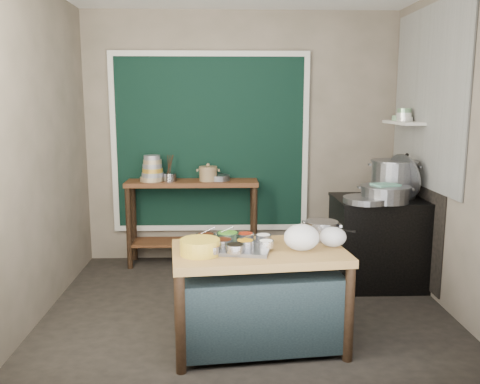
{
  "coord_description": "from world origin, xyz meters",
  "views": [
    {
      "loc": [
        -0.21,
        -4.28,
        1.81
      ],
      "look_at": [
        -0.05,
        0.25,
        1.0
      ],
      "focal_mm": 38.0,
      "sensor_mm": 36.0,
      "label": 1
    }
  ],
  "objects_px": {
    "stove_block": "(380,243)",
    "stock_pot": "(394,179)",
    "prep_table": "(258,298)",
    "saucepan": "(322,230)",
    "condiment_tray": "(232,247)",
    "yellow_basin": "(200,247)",
    "utensil_cup": "(170,177)",
    "steamer": "(385,194)",
    "back_counter": "(193,222)",
    "ceramic_crock": "(208,175)"
  },
  "relations": [
    {
      "from": "stove_block",
      "to": "back_counter",
      "type": "bearing_deg",
      "value": 158.98
    },
    {
      "from": "back_counter",
      "to": "saucepan",
      "type": "distance_m",
      "value": 2.1
    },
    {
      "from": "condiment_tray",
      "to": "stock_pot",
      "type": "height_order",
      "value": "stock_pot"
    },
    {
      "from": "yellow_basin",
      "to": "prep_table",
      "type": "bearing_deg",
      "value": 15.34
    },
    {
      "from": "saucepan",
      "to": "stock_pot",
      "type": "height_order",
      "value": "stock_pot"
    },
    {
      "from": "stove_block",
      "to": "utensil_cup",
      "type": "relative_size",
      "value": 6.04
    },
    {
      "from": "prep_table",
      "to": "saucepan",
      "type": "distance_m",
      "value": 0.72
    },
    {
      "from": "yellow_basin",
      "to": "saucepan",
      "type": "height_order",
      "value": "saucepan"
    },
    {
      "from": "prep_table",
      "to": "ceramic_crock",
      "type": "height_order",
      "value": "ceramic_crock"
    },
    {
      "from": "back_counter",
      "to": "stock_pot",
      "type": "relative_size",
      "value": 3.11
    },
    {
      "from": "stove_block",
      "to": "ceramic_crock",
      "type": "distance_m",
      "value": 1.95
    },
    {
      "from": "stove_block",
      "to": "saucepan",
      "type": "relative_size",
      "value": 3.41
    },
    {
      "from": "back_counter",
      "to": "stock_pot",
      "type": "height_order",
      "value": "stock_pot"
    },
    {
      "from": "condiment_tray",
      "to": "stock_pot",
      "type": "distance_m",
      "value": 2.12
    },
    {
      "from": "utensil_cup",
      "to": "condiment_tray",
      "type": "bearing_deg",
      "value": -71.72
    },
    {
      "from": "steamer",
      "to": "stove_block",
      "type": "bearing_deg",
      "value": 79.34
    },
    {
      "from": "saucepan",
      "to": "steamer",
      "type": "relative_size",
      "value": 0.55
    },
    {
      "from": "stove_block",
      "to": "steamer",
      "type": "distance_m",
      "value": 0.57
    },
    {
      "from": "condiment_tray",
      "to": "yellow_basin",
      "type": "bearing_deg",
      "value": -151.56
    },
    {
      "from": "utensil_cup",
      "to": "steamer",
      "type": "relative_size",
      "value": 0.31
    },
    {
      "from": "yellow_basin",
      "to": "saucepan",
      "type": "relative_size",
      "value": 1.07
    },
    {
      "from": "stove_block",
      "to": "steamer",
      "type": "relative_size",
      "value": 1.89
    },
    {
      "from": "back_counter",
      "to": "ceramic_crock",
      "type": "relative_size",
      "value": 6.92
    },
    {
      "from": "saucepan",
      "to": "back_counter",
      "type": "bearing_deg",
      "value": 146.23
    },
    {
      "from": "steamer",
      "to": "utensil_cup",
      "type": "bearing_deg",
      "value": 157.2
    },
    {
      "from": "saucepan",
      "to": "stock_pot",
      "type": "relative_size",
      "value": 0.57
    },
    {
      "from": "prep_table",
      "to": "yellow_basin",
      "type": "height_order",
      "value": "yellow_basin"
    },
    {
      "from": "prep_table",
      "to": "back_counter",
      "type": "xyz_separation_m",
      "value": [
        -0.6,
        2.0,
        0.1
      ]
    },
    {
      "from": "saucepan",
      "to": "ceramic_crock",
      "type": "height_order",
      "value": "ceramic_crock"
    },
    {
      "from": "saucepan",
      "to": "utensil_cup",
      "type": "bearing_deg",
      "value": 152.02
    },
    {
      "from": "stove_block",
      "to": "steamer",
      "type": "xyz_separation_m",
      "value": [
        -0.04,
        -0.19,
        0.53
      ]
    },
    {
      "from": "back_counter",
      "to": "yellow_basin",
      "type": "height_order",
      "value": "back_counter"
    },
    {
      "from": "condiment_tray",
      "to": "yellow_basin",
      "type": "distance_m",
      "value": 0.26
    },
    {
      "from": "back_counter",
      "to": "ceramic_crock",
      "type": "distance_m",
      "value": 0.58
    },
    {
      "from": "back_counter",
      "to": "saucepan",
      "type": "height_order",
      "value": "back_counter"
    },
    {
      "from": "condiment_tray",
      "to": "ceramic_crock",
      "type": "bearing_deg",
      "value": 96.62
    },
    {
      "from": "prep_table",
      "to": "back_counter",
      "type": "height_order",
      "value": "back_counter"
    },
    {
      "from": "ceramic_crock",
      "to": "utensil_cup",
      "type": "bearing_deg",
      "value": -179.58
    },
    {
      "from": "saucepan",
      "to": "condiment_tray",
      "type": "bearing_deg",
      "value": -137.1
    },
    {
      "from": "yellow_basin",
      "to": "utensil_cup",
      "type": "distance_m",
      "value": 2.13
    },
    {
      "from": "stock_pot",
      "to": "condiment_tray",
      "type": "bearing_deg",
      "value": -140.68
    },
    {
      "from": "stove_block",
      "to": "stock_pot",
      "type": "height_order",
      "value": "stock_pot"
    },
    {
      "from": "utensil_cup",
      "to": "steamer",
      "type": "distance_m",
      "value": 2.28
    },
    {
      "from": "prep_table",
      "to": "stove_block",
      "type": "distance_m",
      "value": 1.82
    },
    {
      "from": "utensil_cup",
      "to": "ceramic_crock",
      "type": "xyz_separation_m",
      "value": [
        0.42,
        0.0,
        0.03
      ]
    },
    {
      "from": "stove_block",
      "to": "yellow_basin",
      "type": "relative_size",
      "value": 3.19
    },
    {
      "from": "yellow_basin",
      "to": "back_counter",
      "type": "bearing_deg",
      "value": 94.82
    },
    {
      "from": "ceramic_crock",
      "to": "steamer",
      "type": "distance_m",
      "value": 1.91
    },
    {
      "from": "saucepan",
      "to": "utensil_cup",
      "type": "relative_size",
      "value": 1.77
    },
    {
      "from": "back_counter",
      "to": "saucepan",
      "type": "bearing_deg",
      "value": -57.62
    }
  ]
}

